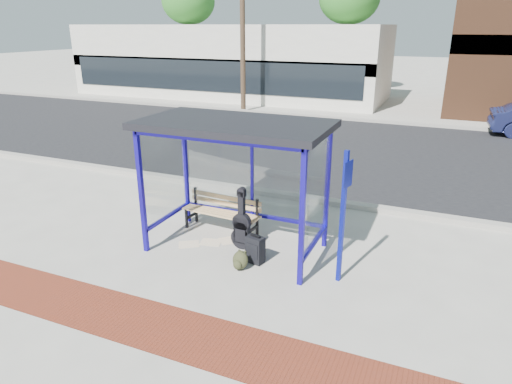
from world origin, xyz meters
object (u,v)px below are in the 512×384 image
at_px(bench, 222,210).
at_px(backpack, 240,261).
at_px(guitar_bag, 242,228).
at_px(suitcase, 255,250).

xyz_separation_m(bench, backpack, (0.99, -1.30, -0.28)).
height_order(bench, guitar_bag, guitar_bag).
bearing_deg(backpack, bench, 130.84).
bearing_deg(suitcase, backpack, -101.03).
distance_m(guitar_bag, backpack, 0.83).
distance_m(bench, backpack, 1.66).
relative_size(bench, suitcase, 3.09).
xyz_separation_m(guitar_bag, suitcase, (0.45, -0.42, -0.17)).
relative_size(bench, backpack, 5.01).
bearing_deg(suitcase, bench, 153.66).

